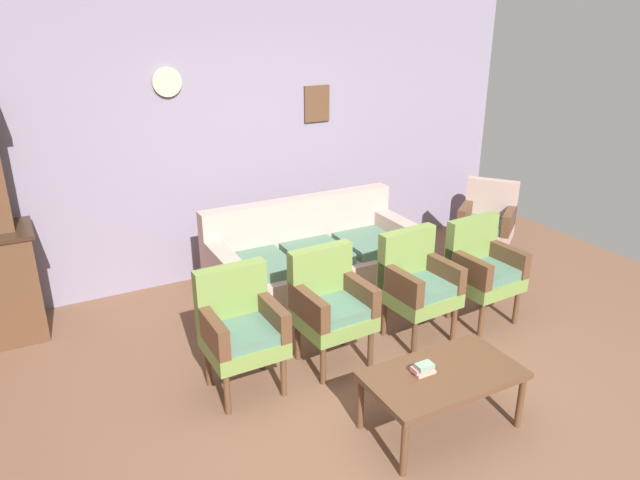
{
  "coord_description": "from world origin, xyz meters",
  "views": [
    {
      "loc": [
        -1.94,
        -2.78,
        2.59
      ],
      "look_at": [
        0.11,
        1.05,
        0.85
      ],
      "focal_mm": 33.21,
      "sensor_mm": 36.0,
      "label": 1
    }
  ],
  "objects_px": {
    "armchair_near_cabinet": "(331,303)",
    "wingback_chair_by_fireplace": "(487,221)",
    "floor_vase_by_wall": "(480,210)",
    "armchair_near_couch_end": "(240,326)",
    "floral_couch": "(312,264)",
    "book_stack_on_table": "(423,368)",
    "armchair_row_middle": "(482,267)",
    "coffee_table": "(443,378)",
    "armchair_by_doorway": "(417,281)"
  },
  "relations": [
    {
      "from": "armchair_near_couch_end",
      "to": "floor_vase_by_wall",
      "type": "distance_m",
      "value": 3.88
    },
    {
      "from": "coffee_table",
      "to": "book_stack_on_table",
      "type": "bearing_deg",
      "value": 155.88
    },
    {
      "from": "armchair_row_middle",
      "to": "wingback_chair_by_fireplace",
      "type": "xyz_separation_m",
      "value": [
        0.85,
        0.86,
        0.0
      ]
    },
    {
      "from": "floral_couch",
      "to": "wingback_chair_by_fireplace",
      "type": "bearing_deg",
      "value": -6.28
    },
    {
      "from": "floral_couch",
      "to": "wingback_chair_by_fireplace",
      "type": "distance_m",
      "value": 1.96
    },
    {
      "from": "floor_vase_by_wall",
      "to": "floral_couch",
      "type": "bearing_deg",
      "value": -169.57
    },
    {
      "from": "floral_couch",
      "to": "wingback_chair_by_fireplace",
      "type": "height_order",
      "value": "same"
    },
    {
      "from": "armchair_near_couch_end",
      "to": "armchair_row_middle",
      "type": "xyz_separation_m",
      "value": [
        2.19,
        -0.03,
        0.0
      ]
    },
    {
      "from": "armchair_near_cabinet",
      "to": "coffee_table",
      "type": "height_order",
      "value": "armchair_near_cabinet"
    },
    {
      "from": "floral_couch",
      "to": "armchair_row_middle",
      "type": "xyz_separation_m",
      "value": [
        1.08,
        -1.07,
        0.17
      ]
    },
    {
      "from": "wingback_chair_by_fireplace",
      "to": "coffee_table",
      "type": "xyz_separation_m",
      "value": [
        -2.07,
        -1.85,
        -0.12
      ]
    },
    {
      "from": "coffee_table",
      "to": "book_stack_on_table",
      "type": "distance_m",
      "value": 0.15
    },
    {
      "from": "armchair_near_couch_end",
      "to": "floor_vase_by_wall",
      "type": "xyz_separation_m",
      "value": [
        3.58,
        1.49,
        -0.17
      ]
    },
    {
      "from": "armchair_near_cabinet",
      "to": "wingback_chair_by_fireplace",
      "type": "distance_m",
      "value": 2.46
    },
    {
      "from": "armchair_row_middle",
      "to": "coffee_table",
      "type": "relative_size",
      "value": 0.9
    },
    {
      "from": "floral_couch",
      "to": "armchair_by_doorway",
      "type": "relative_size",
      "value": 2.14
    },
    {
      "from": "armchair_near_cabinet",
      "to": "armchair_row_middle",
      "type": "relative_size",
      "value": 1.0
    },
    {
      "from": "armchair_near_cabinet",
      "to": "coffee_table",
      "type": "relative_size",
      "value": 0.9
    },
    {
      "from": "wingback_chair_by_fireplace",
      "to": "floor_vase_by_wall",
      "type": "distance_m",
      "value": 0.87
    },
    {
      "from": "floral_couch",
      "to": "armchair_near_couch_end",
      "type": "height_order",
      "value": "same"
    },
    {
      "from": "armchair_near_couch_end",
      "to": "wingback_chair_by_fireplace",
      "type": "distance_m",
      "value": 3.15
    },
    {
      "from": "armchair_near_cabinet",
      "to": "book_stack_on_table",
      "type": "height_order",
      "value": "armchair_near_cabinet"
    },
    {
      "from": "armchair_row_middle",
      "to": "coffee_table",
      "type": "height_order",
      "value": "armchair_row_middle"
    },
    {
      "from": "armchair_near_couch_end",
      "to": "armchair_near_cabinet",
      "type": "xyz_separation_m",
      "value": [
        0.72,
        0.0,
        0.0
      ]
    },
    {
      "from": "armchair_near_cabinet",
      "to": "floor_vase_by_wall",
      "type": "distance_m",
      "value": 3.22
    },
    {
      "from": "armchair_near_couch_end",
      "to": "armchair_row_middle",
      "type": "distance_m",
      "value": 2.19
    },
    {
      "from": "floral_couch",
      "to": "floor_vase_by_wall",
      "type": "distance_m",
      "value": 2.51
    },
    {
      "from": "armchair_by_doorway",
      "to": "armchair_row_middle",
      "type": "xyz_separation_m",
      "value": [
        0.67,
        -0.03,
        0.0
      ]
    },
    {
      "from": "armchair_by_doorway",
      "to": "book_stack_on_table",
      "type": "height_order",
      "value": "armchair_by_doorway"
    },
    {
      "from": "armchair_row_middle",
      "to": "book_stack_on_table",
      "type": "relative_size",
      "value": 6.2
    },
    {
      "from": "armchair_by_doorway",
      "to": "armchair_row_middle",
      "type": "relative_size",
      "value": 1.0
    },
    {
      "from": "wingback_chair_by_fireplace",
      "to": "armchair_by_doorway",
      "type": "bearing_deg",
      "value": -151.35
    },
    {
      "from": "armchair_near_couch_end",
      "to": "armchair_near_cabinet",
      "type": "distance_m",
      "value": 0.72
    },
    {
      "from": "armchair_row_middle",
      "to": "coffee_table",
      "type": "bearing_deg",
      "value": -140.98
    },
    {
      "from": "armchair_near_couch_end",
      "to": "book_stack_on_table",
      "type": "bearing_deg",
      "value": -48.78
    },
    {
      "from": "wingback_chair_by_fireplace",
      "to": "floor_vase_by_wall",
      "type": "bearing_deg",
      "value": 51.37
    },
    {
      "from": "armchair_near_couch_end",
      "to": "armchair_near_cabinet",
      "type": "bearing_deg",
      "value": 0.38
    },
    {
      "from": "wingback_chair_by_fireplace",
      "to": "floor_vase_by_wall",
      "type": "height_order",
      "value": "wingback_chair_by_fireplace"
    },
    {
      "from": "floor_vase_by_wall",
      "to": "book_stack_on_table",
      "type": "bearing_deg",
      "value": -137.92
    },
    {
      "from": "armchair_near_cabinet",
      "to": "floral_couch",
      "type": "bearing_deg",
      "value": 69.67
    },
    {
      "from": "book_stack_on_table",
      "to": "floor_vase_by_wall",
      "type": "distance_m",
      "value": 3.68
    },
    {
      "from": "floor_vase_by_wall",
      "to": "armchair_near_couch_end",
      "type": "bearing_deg",
      "value": -157.35
    },
    {
      "from": "armchair_by_doorway",
      "to": "floor_vase_by_wall",
      "type": "bearing_deg",
      "value": 36.11
    },
    {
      "from": "armchair_near_couch_end",
      "to": "coffee_table",
      "type": "relative_size",
      "value": 0.9
    },
    {
      "from": "armchair_row_middle",
      "to": "floor_vase_by_wall",
      "type": "distance_m",
      "value": 2.07
    },
    {
      "from": "armchair_by_doorway",
      "to": "armchair_row_middle",
      "type": "bearing_deg",
      "value": -2.45
    },
    {
      "from": "armchair_near_couch_end",
      "to": "floor_vase_by_wall",
      "type": "height_order",
      "value": "armchair_near_couch_end"
    },
    {
      "from": "armchair_near_couch_end",
      "to": "wingback_chair_by_fireplace",
      "type": "height_order",
      "value": "same"
    },
    {
      "from": "wingback_chair_by_fireplace",
      "to": "armchair_near_couch_end",
      "type": "bearing_deg",
      "value": -164.84
    },
    {
      "from": "floral_couch",
      "to": "book_stack_on_table",
      "type": "distance_m",
      "value": 2.03
    }
  ]
}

